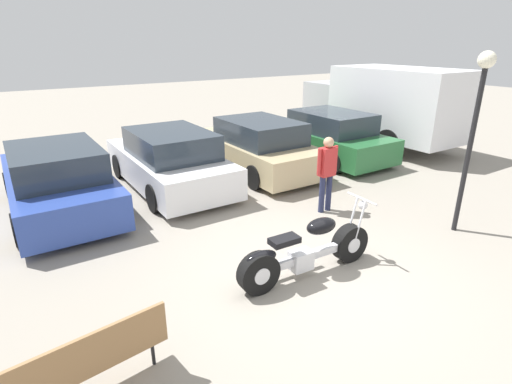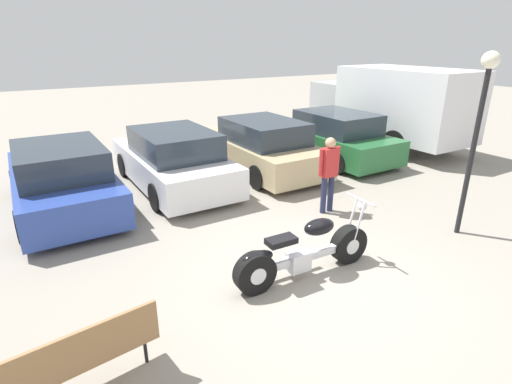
% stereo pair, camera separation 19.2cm
% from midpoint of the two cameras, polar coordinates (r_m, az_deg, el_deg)
% --- Properties ---
extents(ground_plane, '(60.00, 60.00, 0.00)m').
position_cam_midpoint_polar(ground_plane, '(6.32, 9.76, -12.08)').
color(ground_plane, gray).
extents(motorcycle, '(2.37, 0.62, 1.07)m').
position_cam_midpoint_polar(motorcycle, '(6.14, 7.63, -8.64)').
color(motorcycle, black).
rests_on(motorcycle, ground_plane).
extents(parked_car_blue, '(1.93, 4.38, 1.43)m').
position_cam_midpoint_polar(parked_car_blue, '(9.32, -25.41, 1.66)').
color(parked_car_blue, '#2D479E').
rests_on(parked_car_blue, ground_plane).
extents(parked_car_white, '(1.93, 4.38, 1.43)m').
position_cam_midpoint_polar(parked_car_white, '(9.98, -11.22, 4.49)').
color(parked_car_white, white).
rests_on(parked_car_white, ground_plane).
extents(parked_car_champagne, '(1.93, 4.38, 1.43)m').
position_cam_midpoint_polar(parked_car_champagne, '(11.04, 1.11, 6.46)').
color(parked_car_champagne, '#C6B284').
rests_on(parked_car_champagne, ground_plane).
extents(parked_car_green, '(1.93, 4.38, 1.43)m').
position_cam_midpoint_polar(parked_car_green, '(12.46, 11.23, 7.74)').
color(parked_car_green, '#286B38').
rests_on(parked_car_green, ground_plane).
extents(delivery_truck, '(2.26, 5.64, 2.60)m').
position_cam_midpoint_polar(delivery_truck, '(14.31, 19.12, 11.83)').
color(delivery_truck, silver).
rests_on(delivery_truck, ground_plane).
extents(park_bench, '(1.74, 0.62, 0.89)m').
position_cam_midpoint_polar(park_bench, '(4.47, -23.70, -21.02)').
color(park_bench, '#997047').
rests_on(park_bench, ground_plane).
extents(lamp_post, '(0.29, 0.29, 3.25)m').
position_cam_midpoint_polar(lamp_post, '(7.92, 30.07, 10.10)').
color(lamp_post, black).
rests_on(lamp_post, ground_plane).
extents(person_standing, '(0.52, 0.21, 1.60)m').
position_cam_midpoint_polar(person_standing, '(8.30, 11.02, 3.23)').
color(person_standing, '#232847').
rests_on(person_standing, ground_plane).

